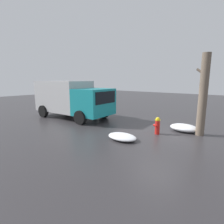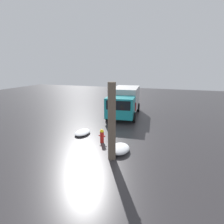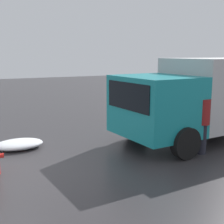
% 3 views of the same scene
% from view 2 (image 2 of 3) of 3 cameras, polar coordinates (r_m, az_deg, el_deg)
% --- Properties ---
extents(ground_plane, '(60.00, 60.00, 0.00)m').
position_cam_2_polar(ground_plane, '(11.59, -3.28, -9.83)').
color(ground_plane, '#333033').
extents(fire_hydrant, '(0.36, 0.45, 0.90)m').
position_cam_2_polar(fire_hydrant, '(11.41, -3.30, -7.71)').
color(fire_hydrant, red).
rests_on(fire_hydrant, ground_plane).
extents(tree_trunk, '(0.62, 0.41, 4.08)m').
position_cam_2_polar(tree_trunk, '(8.92, -0.07, -3.33)').
color(tree_trunk, '#6B5B4C').
rests_on(tree_trunk, ground_plane).
extents(delivery_truck, '(6.27, 3.08, 2.72)m').
position_cam_2_polar(delivery_truck, '(17.45, 4.12, 3.69)').
color(delivery_truck, teal).
rests_on(delivery_truck, ground_plane).
extents(pedestrian, '(0.40, 0.40, 1.84)m').
position_cam_2_polar(pedestrian, '(16.12, 7.13, 0.94)').
color(pedestrian, '#23232D').
rests_on(pedestrian, ground_plane).
extents(snow_pile_by_hydrant, '(1.48, 1.12, 0.39)m').
position_cam_2_polar(snow_pile_by_hydrant, '(10.33, 2.49, -11.86)').
color(snow_pile_by_hydrant, white).
rests_on(snow_pile_by_hydrant, ground_plane).
extents(snow_pile_curbside, '(1.47, 1.00, 0.28)m').
position_cam_2_polar(snow_pile_curbside, '(13.02, -9.62, -6.54)').
color(snow_pile_curbside, white).
rests_on(snow_pile_curbside, ground_plane).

